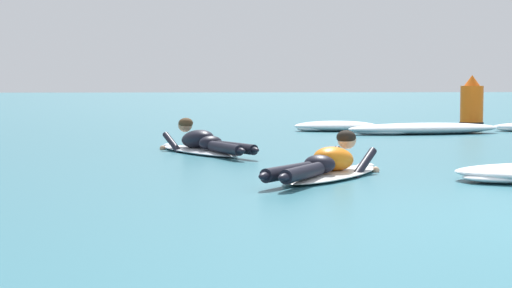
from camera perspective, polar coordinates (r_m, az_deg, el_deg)
ground_plane at (r=16.18m, az=7.19°, el=0.50°), size 120.00×120.00×0.00m
surfer_near at (r=9.20m, az=4.79°, el=-1.45°), size 1.73×2.31×0.54m
surfer_far at (r=12.31m, az=-3.56°, el=0.01°), size 1.50×2.55×0.53m
whitewater_mid_left at (r=17.13m, az=11.09°, el=1.00°), size 3.21×1.30×0.22m
whitewater_far_band at (r=17.86m, az=5.31°, el=1.18°), size 1.75×0.86×0.21m
channel_marker_buoy at (r=19.74m, az=14.10°, el=2.46°), size 0.53×0.53×1.17m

